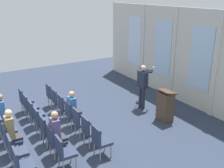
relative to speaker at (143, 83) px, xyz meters
The scene contains 28 objects.
ground_plane 4.48m from the speaker, 89.02° to the right, with size 16.17×16.17×0.00m, color #2D384C.
rear_partition 2.06m from the speaker, 86.61° to the left, with size 10.61×0.14×3.81m.
speaker is the anchor object (origin of this frame).
mic_stand 0.83m from the speaker, 157.29° to the left, with size 0.28×0.28×1.55m.
lectern 1.36m from the speaker, ahead, with size 0.60×0.48×1.16m.
chair_r0_c0 3.62m from the speaker, 122.76° to the right, with size 0.46×0.44×0.94m.
chair_r0_c1 3.31m from the speaker, 112.82° to the right, with size 0.46×0.44×0.94m.
chair_r0_c2 3.11m from the speaker, 101.20° to the right, with size 0.46×0.44×0.94m.
chair_r0_c3 3.06m from the speaker, 88.58° to the right, with size 0.46×0.44×0.94m.
audience_r0_c3 2.95m from the speaker, 88.54° to the right, with size 0.36×0.39×1.30m.
chair_r0_c4 3.15m from the speaker, 76.10° to the right, with size 0.46×0.44×0.94m.
chair_r0_c5 3.37m from the speaker, 64.81° to the right, with size 0.46×0.44×0.94m.
chair_r0_c6 3.70m from the speaker, 55.27° to the right, with size 0.46×0.44×0.94m.
chair_r1_c0 4.54m from the speaker, 115.51° to the right, with size 0.46×0.44×0.94m.
chair_r1_c1 4.29m from the speaker, 107.33° to the right, with size 0.46×0.44×0.94m.
chair_r1_c2 4.14m from the speaker, 98.35° to the right, with size 0.46×0.44×0.94m.
chair_r1_c3 4.10m from the speaker, 88.95° to the right, with size 0.46×0.44×0.94m.
chair_r1_c4 4.17m from the speaker, 79.60° to the right, with size 0.46×0.44×0.94m.
chair_r1_c5 4.34m from the speaker, 70.78° to the right, with size 0.46×0.44×0.94m.
audience_r1_c5 4.24m from the speaker, 70.42° to the right, with size 0.36×0.39×1.35m.
chair_r1_c6 4.60m from the speaker, 62.80° to the right, with size 0.46×0.44×0.94m.
chair_r2_c2 5.18m from the speaker, 96.65° to the right, with size 0.46×0.44×0.94m.
audience_r2_c2 5.09m from the speaker, 96.75° to the right, with size 0.36×0.39×1.39m.
chair_r2_c3 5.15m from the speaker, 89.16° to the right, with size 0.46×0.44×0.94m.
chair_r2_c4 5.20m from the speaker, 81.70° to the right, with size 0.46×0.44×0.94m.
audience_r2_c4 5.11m from the speaker, 81.58° to the right, with size 0.36×0.39×1.39m.
chair_r2_c5 5.34m from the speaker, 74.52° to the right, with size 0.46×0.44×0.94m.
chair_r2_c6 5.56m from the speaker, 67.79° to the right, with size 0.46×0.44×0.94m.
Camera 1 is at (7.73, -1.67, 4.39)m, focal length 43.06 mm.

